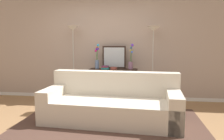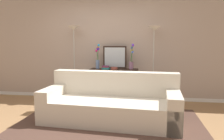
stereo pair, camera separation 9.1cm
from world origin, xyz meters
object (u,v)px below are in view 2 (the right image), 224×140
(console_table, at_px, (114,80))
(wall_mirror, at_px, (115,57))
(vase_tall_flowers, at_px, (98,58))
(book_stack, at_px, (106,68))
(couch, at_px, (111,104))
(fruit_bowl, at_px, (114,68))
(floor_lamp_left, at_px, (74,42))
(floor_lamp_right, at_px, (154,43))
(book_row_under_console, at_px, (101,99))
(vase_short_flowers, at_px, (132,59))

(console_table, bearing_deg, wall_mirror, 92.04)
(vase_tall_flowers, height_order, book_stack, vase_tall_flowers)
(console_table, xyz_separation_m, book_stack, (-0.19, -0.09, 0.30))
(couch, distance_m, fruit_bowl, 1.30)
(wall_mirror, bearing_deg, console_table, -87.96)
(book_stack, bearing_deg, floor_lamp_left, 173.03)
(floor_lamp_right, height_order, vase_tall_flowers, floor_lamp_right)
(vase_tall_flowers, bearing_deg, floor_lamp_left, 179.46)
(console_table, height_order, floor_lamp_left, floor_lamp_left)
(fruit_bowl, bearing_deg, wall_mirror, 93.99)
(book_stack, bearing_deg, couch, -75.14)
(floor_lamp_left, xyz_separation_m, book_stack, (0.80, -0.10, -0.60))
(console_table, height_order, book_stack, book_stack)
(wall_mirror, bearing_deg, couch, -84.73)
(couch, bearing_deg, vase_tall_flowers, 112.44)
(floor_lamp_left, xyz_separation_m, book_row_under_console, (0.68, -0.01, -1.39))
(floor_lamp_left, xyz_separation_m, vase_tall_flowers, (0.59, -0.01, -0.39))
(couch, xyz_separation_m, book_stack, (-0.32, 1.19, 0.54))
(book_row_under_console, bearing_deg, wall_mirror, 23.45)
(floor_lamp_left, bearing_deg, couch, -48.95)
(vase_short_flowers, height_order, fruit_bowl, vase_short_flowers)
(couch, distance_m, wall_mirror, 1.62)
(vase_tall_flowers, xyz_separation_m, book_stack, (0.21, -0.09, -0.21))
(console_table, distance_m, floor_lamp_left, 1.34)
(vase_tall_flowers, height_order, vase_short_flowers, vase_short_flowers)
(vase_tall_flowers, distance_m, vase_short_flowers, 0.82)
(wall_mirror, xyz_separation_m, fruit_bowl, (0.02, -0.23, -0.24))
(floor_lamp_left, relative_size, book_row_under_console, 6.11)
(vase_tall_flowers, bearing_deg, book_stack, -23.47)
(floor_lamp_right, bearing_deg, book_stack, -174.95)
(couch, bearing_deg, wall_mirror, 95.27)
(fruit_bowl, height_order, book_row_under_console, fruit_bowl)
(console_table, relative_size, floor_lamp_right, 0.63)
(wall_mirror, height_order, vase_short_flowers, vase_short_flowers)
(floor_lamp_right, distance_m, fruit_bowl, 1.09)
(fruit_bowl, height_order, book_stack, book_stack)
(couch, relative_size, vase_short_flowers, 4.14)
(vase_tall_flowers, bearing_deg, wall_mirror, 18.26)
(fruit_bowl, bearing_deg, vase_short_flowers, 15.64)
(console_table, distance_m, fruit_bowl, 0.31)
(floor_lamp_left, bearing_deg, console_table, -0.49)
(vase_tall_flowers, relative_size, vase_short_flowers, 0.98)
(wall_mirror, xyz_separation_m, vase_short_flowers, (0.42, -0.12, -0.04))
(floor_lamp_left, height_order, vase_tall_flowers, floor_lamp_left)
(console_table, relative_size, vase_short_flowers, 1.90)
(console_table, bearing_deg, book_row_under_console, 180.00)
(vase_short_flowers, xyz_separation_m, fruit_bowl, (-0.40, -0.11, -0.21))
(fruit_bowl, bearing_deg, book_stack, 178.12)
(floor_lamp_right, distance_m, vase_tall_flowers, 1.37)
(couch, bearing_deg, book_row_under_console, 109.01)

